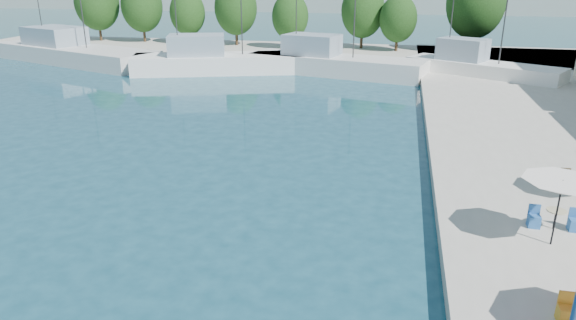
% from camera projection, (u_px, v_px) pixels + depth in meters
% --- Properties ---
extents(quay_far, '(90.00, 16.00, 0.60)m').
position_uv_depth(quay_far, '(302.00, 53.00, 63.73)').
color(quay_far, '#AEA99D').
rests_on(quay_far, ground).
extents(trawler_01, '(22.82, 13.09, 10.20)m').
position_uv_depth(trawler_01, '(72.00, 53.00, 58.49)').
color(trawler_01, silver).
rests_on(trawler_01, ground).
extents(trawler_02, '(18.93, 10.33, 10.20)m').
position_uv_depth(trawler_02, '(220.00, 62.00, 52.33)').
color(trawler_02, white).
rests_on(trawler_02, ground).
extents(trawler_03, '(18.33, 8.87, 10.20)m').
position_uv_depth(trawler_03, '(332.00, 63.00, 51.49)').
color(trawler_03, silver).
rests_on(trawler_03, ground).
extents(trawler_04, '(14.13, 10.15, 10.20)m').
position_uv_depth(trawler_04, '(478.00, 70.00, 48.07)').
color(trawler_04, white).
rests_on(trawler_04, ground).
extents(tree_01, '(6.05, 6.05, 8.95)m').
position_uv_depth(tree_01, '(97.00, 3.00, 71.23)').
color(tree_01, '#3F2B19').
rests_on(tree_01, quay_far).
extents(tree_02, '(5.58, 5.58, 8.26)m').
position_uv_depth(tree_02, '(142.00, 6.00, 70.18)').
color(tree_02, '#3F2B19').
rests_on(tree_02, quay_far).
extents(tree_03, '(4.73, 4.73, 7.00)m').
position_uv_depth(tree_03, '(187.00, 13.00, 68.68)').
color(tree_03, '#3F2B19').
rests_on(tree_03, quay_far).
extents(tree_04, '(5.55, 5.55, 8.21)m').
position_uv_depth(tree_04, '(236.00, 8.00, 66.80)').
color(tree_04, '#3F2B19').
rests_on(tree_04, quay_far).
extents(tree_05, '(4.59, 4.59, 6.79)m').
position_uv_depth(tree_05, '(290.00, 16.00, 64.05)').
color(tree_05, '#3F2B19').
rests_on(tree_05, quay_far).
extents(tree_06, '(5.41, 5.41, 8.00)m').
position_uv_depth(tree_06, '(363.00, 11.00, 63.95)').
color(tree_06, '#3F2B19').
rests_on(tree_06, quay_far).
extents(tree_07, '(4.49, 4.49, 6.65)m').
position_uv_depth(tree_07, '(398.00, 19.00, 61.71)').
color(tree_07, '#3F2B19').
rests_on(tree_07, quay_far).
extents(tree_08, '(6.78, 6.78, 10.04)m').
position_uv_depth(tree_08, '(476.00, 2.00, 60.03)').
color(tree_08, '#3F2B19').
rests_on(tree_08, quay_far).
extents(umbrella_white, '(2.65, 2.65, 2.41)m').
position_uv_depth(umbrella_white, '(562.00, 187.00, 17.21)').
color(umbrella_white, black).
rests_on(umbrella_white, quay_right).
extents(cafe_table_02, '(1.82, 0.70, 0.76)m').
position_uv_depth(cafe_table_02, '(554.00, 222.00, 18.94)').
color(cafe_table_02, black).
rests_on(cafe_table_02, quay_right).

